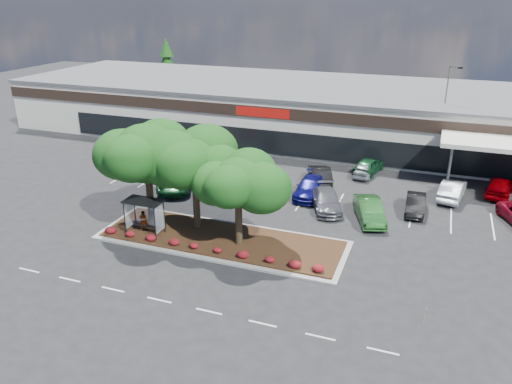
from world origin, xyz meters
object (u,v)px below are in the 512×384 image
(light_pole, at_px, (443,121))
(survey_stake, at_px, (425,314))
(car_0, at_px, (165,166))
(car_1, at_px, (176,179))

(light_pole, xyz_separation_m, survey_stake, (0.16, -28.96, -3.80))
(car_0, bearing_deg, survey_stake, -54.47)
(car_0, xyz_separation_m, car_1, (2.97, -3.05, 0.08))
(car_1, bearing_deg, car_0, 114.58)
(car_0, distance_m, car_1, 4.26)
(car_1, bearing_deg, survey_stake, -50.11)
(car_0, bearing_deg, light_pole, 5.17)
(light_pole, relative_size, car_0, 1.88)
(survey_stake, height_order, car_0, car_0)
(light_pole, distance_m, survey_stake, 29.21)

